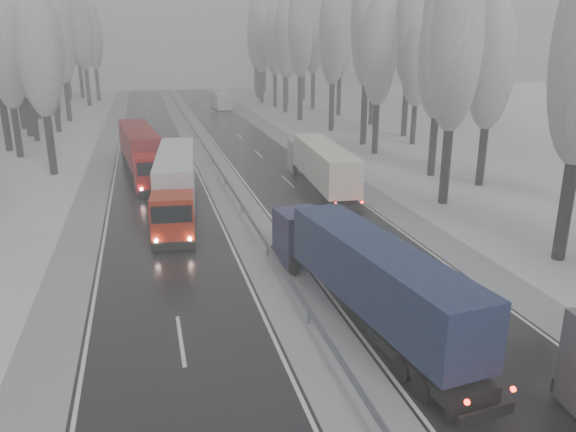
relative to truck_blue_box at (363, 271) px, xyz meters
name	(u,v)px	position (x,y,z in m)	size (l,w,h in m)	color
carriageway_right	(308,200)	(2.94, 17.99, -2.13)	(7.50, 200.00, 0.03)	black
carriageway_left	(162,211)	(-7.56, 17.99, -2.13)	(7.50, 200.00, 0.03)	black
median_slush	(237,205)	(-2.31, 17.99, -2.13)	(3.00, 200.00, 0.04)	#A1A3A8
shoulder_right	(371,196)	(7.89, 17.99, -2.13)	(2.40, 200.00, 0.04)	#A1A3A8
shoulder_left	(86,216)	(-12.51, 17.99, -2.13)	(2.40, 200.00, 0.04)	#A1A3A8
median_guardrail	(237,198)	(-2.31, 17.97, -1.55)	(0.12, 200.00, 0.76)	slate
tree_18	(456,49)	(12.20, 15.02, 8.55)	(3.60, 3.60, 16.58)	black
tree_19	(491,65)	(17.71, 19.02, 7.27)	(3.60, 3.60, 14.57)	black
tree_20	(440,54)	(15.59, 23.15, 8.00)	(3.60, 3.60, 15.71)	black
tree_21	(442,31)	(17.81, 27.15, 9.85)	(3.60, 3.60, 18.62)	black
tree_22	(379,51)	(14.71, 33.59, 8.09)	(3.60, 3.60, 15.86)	black
tree_23	(418,64)	(21.00, 37.59, 6.62)	(3.60, 3.60, 13.55)	black
tree_24	(368,21)	(15.59, 39.01, 11.04)	(3.60, 3.60, 20.49)	black
tree_25	(410,29)	(22.50, 43.01, 10.37)	(3.60, 3.60, 19.44)	black
tree_26	(333,33)	(15.25, 49.26, 9.96)	(3.60, 3.60, 18.78)	black
tree_27	(374,39)	(22.40, 53.26, 9.21)	(3.60, 3.60, 17.62)	black
tree_28	(300,30)	(14.03, 59.94, 10.49)	(3.60, 3.60, 19.62)	black
tree_29	(340,37)	(21.40, 63.94, 9.52)	(3.60, 3.60, 18.11)	black
tree_30	(285,38)	(14.25, 69.69, 9.37)	(3.60, 3.60, 17.86)	black
tree_31	(314,35)	(20.17, 73.69, 9.83)	(3.60, 3.60, 18.58)	black
tree_32	(275,40)	(14.32, 77.20, 9.03)	(3.60, 3.60, 17.33)	black
tree_33	(287,52)	(17.46, 81.20, 7.11)	(3.60, 3.60, 14.33)	black
tree_34	(261,39)	(13.42, 84.30, 9.22)	(3.60, 3.60, 17.63)	black
tree_35	(304,37)	(22.63, 88.30, 9.62)	(3.60, 3.60, 18.25)	black
tree_36	(257,31)	(14.73, 94.15, 10.87)	(3.60, 3.60, 20.23)	black
tree_37	(286,44)	(21.71, 98.15, 8.42)	(3.60, 3.60, 16.37)	black
tree_38	(255,38)	(16.42, 104.71, 9.44)	(3.60, 3.60, 17.97)	black
tree_39	(264,44)	(19.24, 108.71, 8.30)	(3.60, 3.60, 16.19)	black
tree_62	(39,51)	(-16.25, 31.71, 8.21)	(3.60, 3.60, 16.04)	black
tree_64	(6,54)	(-20.57, 40.70, 7.81)	(3.60, 3.60, 15.42)	black
tree_66	(26,53)	(-20.47, 50.33, 7.69)	(3.60, 3.60, 15.23)	black
tree_67	(18,42)	(-21.86, 54.33, 8.88)	(3.60, 3.60, 17.09)	black
tree_68	(49,44)	(-18.89, 57.10, 8.60)	(3.60, 3.60, 16.65)	black
tree_69	(11,30)	(-23.73, 61.10, 10.31)	(3.60, 3.60, 19.35)	black
tree_70	(61,42)	(-18.64, 67.18, 8.88)	(3.60, 3.60, 17.09)	black
tree_71	(28,30)	(-23.40, 71.18, 10.48)	(3.60, 3.60, 19.61)	black
tree_72	(51,50)	(-21.24, 76.52, 7.61)	(3.60, 3.60, 15.11)	black
tree_73	(35,41)	(-24.13, 80.52, 8.96)	(3.60, 3.60, 17.22)	black
tree_74	(82,31)	(-17.38, 87.31, 10.53)	(3.60, 3.60, 19.68)	black
tree_75	(30,36)	(-26.51, 91.31, 9.84)	(3.60, 3.60, 18.60)	black
tree_76	(93,36)	(-16.36, 96.71, 9.80)	(3.60, 3.60, 18.55)	black
tree_77	(65,51)	(-21.97, 100.71, 7.11)	(3.60, 3.60, 14.32)	black
tree_78	(76,33)	(-19.87, 103.30, 10.44)	(3.60, 3.60, 19.55)	black
tree_79	(65,41)	(-22.64, 107.30, 8.86)	(3.60, 3.60, 17.07)	black
truck_blue_box	(363,271)	(0.00, 0.00, 0.00)	(4.06, 14.47, 3.68)	#1E1C46
truck_cream_box	(321,163)	(4.62, 20.37, 0.05)	(3.28, 14.77, 3.76)	#B8B3A3
box_truck_distant	(221,101)	(4.67, 76.41, -0.71)	(2.55, 7.65, 2.83)	silver
truck_red_white	(176,179)	(-6.50, 17.57, 0.13)	(3.78, 15.36, 3.91)	#A51D09
truck_red_red	(141,149)	(-8.72, 29.33, 0.16)	(3.93, 15.58, 3.96)	#AF0A0A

